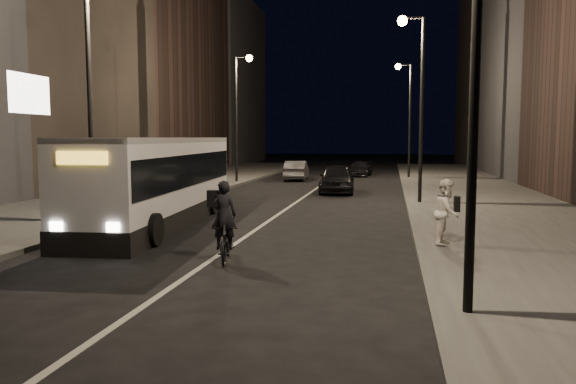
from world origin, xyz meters
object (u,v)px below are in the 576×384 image
at_px(city_bus, 159,177).
at_px(car_mid, 296,170).
at_px(car_near, 337,179).
at_px(streetlight_right_mid, 416,83).
at_px(streetlight_left_near, 96,66).
at_px(streetlight_left_far, 240,101).
at_px(cyclist_on_bicycle, 226,235).
at_px(car_far, 360,169).
at_px(streetlight_right_far, 406,105).
at_px(pedestrian_woman, 447,212).

height_order(city_bus, car_mid, city_bus).
xyz_separation_m(car_near, car_mid, (-3.69, 8.55, -0.09)).
bearing_deg(streetlight_right_mid, city_bus, -141.52).
bearing_deg(car_near, city_bus, -115.46).
xyz_separation_m(streetlight_left_near, streetlight_left_far, (0.00, 18.00, 0.00)).
bearing_deg(streetlight_left_near, streetlight_right_mid, 36.88).
height_order(city_bus, cyclist_on_bicycle, city_bus).
relative_size(streetlight_left_near, streetlight_left_far, 1.00).
bearing_deg(streetlight_right_mid, streetlight_left_near, -143.12).
relative_size(streetlight_right_mid, car_far, 2.05).
bearing_deg(streetlight_right_far, car_near, -109.83).
height_order(streetlight_left_far, cyclist_on_bicycle, streetlight_left_far).
xyz_separation_m(streetlight_right_far, car_mid, (-7.59, -2.27, -4.67)).
distance_m(streetlight_left_far, cyclist_on_bicycle, 23.64).
xyz_separation_m(cyclist_on_bicycle, car_mid, (-2.66, 26.18, 0.02)).
relative_size(cyclist_on_bicycle, car_near, 0.44).
distance_m(car_near, car_mid, 9.31).
xyz_separation_m(streetlight_left_far, car_far, (7.28, 8.85, -4.79)).
height_order(streetlight_left_far, car_far, streetlight_left_far).
distance_m(streetlight_left_far, pedestrian_woman, 23.33).
height_order(streetlight_right_mid, streetlight_right_far, same).
relative_size(streetlight_right_mid, car_mid, 1.94).
bearing_deg(pedestrian_woman, car_far, 22.73).
height_order(streetlight_right_mid, cyclist_on_bicycle, streetlight_right_mid).
height_order(streetlight_right_mid, car_far, streetlight_right_mid).
distance_m(pedestrian_woman, car_mid, 25.10).
bearing_deg(streetlight_right_mid, car_far, 100.18).
bearing_deg(car_near, pedestrian_woman, -77.16).
xyz_separation_m(streetlight_right_mid, pedestrian_woman, (0.47, -10.04, -4.33)).
xyz_separation_m(streetlight_right_mid, streetlight_right_far, (0.00, 16.00, 0.00)).
bearing_deg(cyclist_on_bicycle, streetlight_right_mid, 56.63).
relative_size(streetlight_left_near, cyclist_on_bicycle, 4.05).
xyz_separation_m(streetlight_right_far, streetlight_left_near, (-10.66, -24.00, 0.00)).
relative_size(streetlight_right_mid, pedestrian_woman, 4.64).
distance_m(streetlight_right_mid, car_near, 7.94).
bearing_deg(streetlight_right_far, city_bus, -111.14).
relative_size(city_bus, car_mid, 2.71).
relative_size(streetlight_right_far, car_far, 2.05).
bearing_deg(car_near, streetlight_right_mid, -56.21).
xyz_separation_m(city_bus, car_mid, (1.34, 20.83, -0.95)).
xyz_separation_m(streetlight_left_far, city_bus, (1.73, -17.10, -3.72)).
xyz_separation_m(pedestrian_woman, car_mid, (-8.06, 23.77, -0.35)).
xyz_separation_m(streetlight_left_far, cyclist_on_bicycle, (5.73, -22.45, -4.69)).
relative_size(streetlight_right_mid, car_near, 1.77).
xyz_separation_m(streetlight_left_near, car_far, (7.28, 26.85, -4.79)).
distance_m(streetlight_right_mid, cyclist_on_bicycle, 14.19).
xyz_separation_m(car_mid, car_far, (4.20, 5.12, -0.12)).
bearing_deg(streetlight_right_far, cyclist_on_bicycle, -99.84).
relative_size(pedestrian_woman, car_far, 0.44).
distance_m(streetlight_right_mid, car_mid, 16.37).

